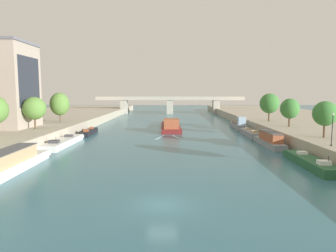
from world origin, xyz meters
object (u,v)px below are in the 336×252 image
Objects in this scene: moored_boat_left_far at (13,161)px; tree_right_past_mid at (325,114)px; moored_boat_right_lone at (250,133)px; bridge_far at (170,103)px; tree_left_distant at (34,108)px; tree_right_by_lamp at (269,103)px; moored_boat_left_second at (63,142)px; moored_boat_right_second at (310,162)px; tree_right_third at (290,109)px; barge_midriver at (171,126)px; moored_boat_right_midway at (238,125)px; tree_left_nearest at (60,104)px; moored_boat_left_downstream at (89,132)px; lamppost_right_bank at (332,128)px; moored_boat_right_end at (269,140)px.

tree_right_past_mid reaches higher than moored_boat_left_far.
bridge_far is at bearing 104.65° from moored_boat_right_lone.
tree_left_distant is 0.91× the size of tree_right_by_lamp.
moored_boat_left_second is 10.08m from tree_left_distant.
moored_boat_left_far is 36.57m from moored_boat_right_second.
tree_right_past_mid is at bearing -69.38° from moored_boat_right_lone.
moored_boat_left_far is 2.64× the size of tree_right_third.
bridge_far is at bearing 90.52° from barge_midriver.
moored_boat_right_midway is 2.36× the size of tree_right_third.
tree_right_past_mid is 0.98× the size of tree_right_third.
tree_left_nearest is at bearing 172.18° from moored_boat_right_lone.
tree_right_by_lamp reaches higher than moored_boat_right_second.
tree_right_by_lamp reaches higher than tree_right_past_mid.
tree_right_third is at bearing -9.89° from tree_left_nearest.
tree_right_third is 0.09× the size of bridge_far.
moored_boat_right_midway is (35.80, 11.25, 0.46)m from moored_boat_left_downstream.
bridge_far reaches higher than barge_midriver.
bridge_far is (25.62, 61.81, -1.80)m from tree_left_nearest.
tree_right_by_lamp is (50.22, 3.12, 0.06)m from tree_left_nearest.
lamppost_right_bank reaches higher than moored_boat_right_midway.
tree_left_distant is 52.78m from tree_right_by_lamp.
tree_right_past_mid is at bearing -25.63° from tree_left_nearest.
bridge_far is at bearing 76.91° from moored_boat_left_second.
tree_left_nearest reaches higher than tree_right_third.
moored_boat_right_second is 27.33m from moored_boat_right_lone.
moored_boat_right_second is 1.82× the size of tree_left_nearest.
barge_midriver is 20.28m from moored_boat_left_downstream.
moored_boat_right_second is 5.65m from lamppost_right_bank.
barge_midriver is at bearing 150.64° from tree_right_third.
bridge_far is (-24.96, 70.63, -1.22)m from tree_right_third.
bridge_far is (-24.53, 85.88, -1.27)m from tree_right_past_mid.
barge_midriver is at bearing -89.48° from bridge_far.
moored_boat_left_second is 3.45× the size of lamppost_right_bank.
moored_boat_right_second is at bearing -99.80° from tree_right_by_lamp.
moored_boat_left_far is 39.84m from moored_boat_right_end.
tree_right_past_mid is 89.32m from bridge_far.
tree_right_past_mid is at bearing 55.97° from moored_boat_right_second.
barge_midriver reaches higher than moored_boat_right_lone.
lamppost_right_bank is (39.45, -27.61, 4.17)m from moored_boat_left_downstream.
moored_boat_right_lone is at bearing 110.62° from tree_right_past_mid.
tree_right_past_mid is 15.25m from tree_right_third.
moored_boat_left_far is 17.91m from moored_boat_left_second.
tree_right_third reaches higher than moored_boat_left_far.
tree_right_third is at bearing 32.08° from moored_boat_left_far.
barge_midriver is at bearing 35.26° from tree_left_distant.
tree_left_nearest is 1.22× the size of tree_right_past_mid.
moored_boat_left_downstream is 37.53m from moored_boat_right_midway.
tree_right_third reaches higher than moored_boat_right_lone.
moored_boat_left_second is (-0.39, 17.89, -0.58)m from moored_boat_left_far.
tree_left_nearest reaches higher than moored_boat_right_lone.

